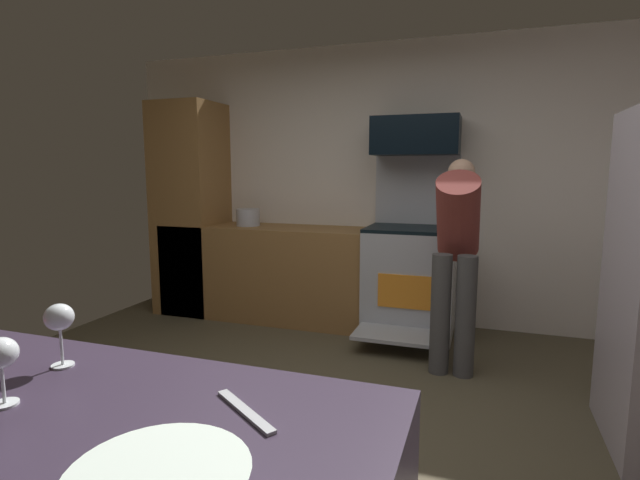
{
  "coord_description": "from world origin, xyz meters",
  "views": [
    {
      "loc": [
        0.93,
        -2.25,
        1.44
      ],
      "look_at": [
        0.06,
        0.3,
        1.05
      ],
      "focal_mm": 27.15,
      "sensor_mm": 36.0,
      "label": 1
    }
  ],
  "objects_px": {
    "microwave": "(416,136)",
    "person_cook": "(456,247)",
    "stock_pot": "(248,217)",
    "wine_glass_near": "(59,320)",
    "wine_glass_extra": "(0,356)",
    "oven_range": "(410,276)"
  },
  "relations": [
    {
      "from": "oven_range",
      "to": "wine_glass_extra",
      "type": "relative_size",
      "value": 9.66
    },
    {
      "from": "oven_range",
      "to": "person_cook",
      "type": "xyz_separation_m",
      "value": [
        0.42,
        -0.69,
        0.38
      ]
    },
    {
      "from": "person_cook",
      "to": "wine_glass_extra",
      "type": "height_order",
      "value": "person_cook"
    },
    {
      "from": "person_cook",
      "to": "stock_pot",
      "type": "xyz_separation_m",
      "value": [
        -2.01,
        0.7,
        0.09
      ]
    },
    {
      "from": "wine_glass_near",
      "to": "stock_pot",
      "type": "bearing_deg",
      "value": 108.71
    },
    {
      "from": "person_cook",
      "to": "wine_glass_near",
      "type": "distance_m",
      "value": 2.71
    },
    {
      "from": "microwave",
      "to": "wine_glass_near",
      "type": "relative_size",
      "value": 4.14
    },
    {
      "from": "microwave",
      "to": "person_cook",
      "type": "relative_size",
      "value": 0.49
    },
    {
      "from": "oven_range",
      "to": "stock_pot",
      "type": "xyz_separation_m",
      "value": [
        -1.6,
        0.01,
        0.47
      ]
    },
    {
      "from": "wine_glass_near",
      "to": "person_cook",
      "type": "bearing_deg",
      "value": 70.36
    },
    {
      "from": "wine_glass_extra",
      "to": "oven_range",
      "type": "bearing_deg",
      "value": 82.77
    },
    {
      "from": "person_cook",
      "to": "wine_glass_near",
      "type": "bearing_deg",
      "value": -109.64
    },
    {
      "from": "oven_range",
      "to": "person_cook",
      "type": "height_order",
      "value": "oven_range"
    },
    {
      "from": "microwave",
      "to": "stock_pot",
      "type": "xyz_separation_m",
      "value": [
        -1.6,
        -0.08,
        -0.75
      ]
    },
    {
      "from": "oven_range",
      "to": "wine_glass_near",
      "type": "relative_size",
      "value": 8.79
    },
    {
      "from": "wine_glass_near",
      "to": "wine_glass_extra",
      "type": "height_order",
      "value": "wine_glass_near"
    },
    {
      "from": "wine_glass_extra",
      "to": "stock_pot",
      "type": "xyz_separation_m",
      "value": [
        -1.16,
        3.47,
        -0.04
      ]
    },
    {
      "from": "stock_pot",
      "to": "person_cook",
      "type": "bearing_deg",
      "value": -19.13
    },
    {
      "from": "microwave",
      "to": "wine_glass_near",
      "type": "xyz_separation_m",
      "value": [
        -0.49,
        -3.33,
        -0.7
      ]
    },
    {
      "from": "oven_range",
      "to": "stock_pot",
      "type": "bearing_deg",
      "value": 179.53
    },
    {
      "from": "oven_range",
      "to": "wine_glass_near",
      "type": "height_order",
      "value": "oven_range"
    },
    {
      "from": "microwave",
      "to": "wine_glass_extra",
      "type": "xyz_separation_m",
      "value": [
        -0.44,
        -3.55,
        -0.71
      ]
    }
  ]
}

